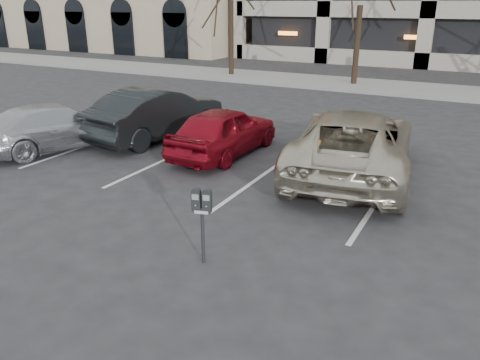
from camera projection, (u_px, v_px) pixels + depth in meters
name	position (u px, v px, depth m)	size (l,w,h in m)	color
ground	(280.00, 222.00, 8.88)	(140.00, 140.00, 0.00)	#28282B
sidewalk	(416.00, 90.00, 22.03)	(80.00, 4.00, 0.12)	gray
stall_lines	(265.00, 173.00, 11.39)	(16.90, 5.20, 0.00)	silver
parking_meter	(202.00, 208.00, 7.18)	(0.34, 0.21, 1.25)	black
suv_silver	(353.00, 143.00, 11.11)	(3.47, 5.99, 1.58)	beige
car_red	(224.00, 131.00, 12.63)	(1.57, 3.89, 1.33)	maroon
car_dark	(157.00, 113.00, 14.15)	(1.61, 4.61, 1.52)	black
car_silver	(57.00, 126.00, 13.21)	(1.78, 4.37, 1.27)	#B8BAC0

